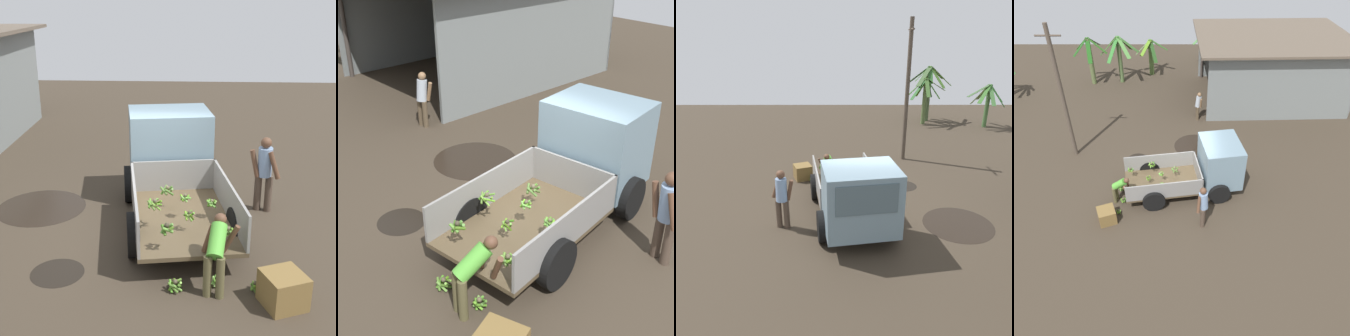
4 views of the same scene
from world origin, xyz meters
The scene contains 10 objects.
ground centered at (0.00, 0.00, 0.00)m, with size 36.00×36.00×0.00m, color #3B3126.
mud_patch_0 centered at (0.61, 2.70, 0.00)m, with size 2.01×2.01×0.01m, color black.
mud_patch_1 centered at (-2.06, 1.58, 0.00)m, with size 0.94×0.94×0.01m, color black.
cargo_truck centered at (1.06, -0.27, 1.09)m, with size 4.72×2.67×2.10m.
person_foreground_visitor centered at (0.71, -2.33, 0.96)m, with size 0.46×0.69×1.72m.
person_worker_loading centered at (-2.39, -1.15, 0.73)m, with size 0.72×0.64×1.23m.
banana_bunch_on_ground_0 centered at (-2.48, -0.49, 0.12)m, with size 0.25×0.26×0.22m.
banana_bunch_on_ground_1 centered at (-2.31, -1.19, 0.11)m, with size 0.23×0.24×0.20m.
banana_bunch_on_ground_2 centered at (-2.40, -1.80, 0.10)m, with size 0.19×0.19×0.18m.
wooden_crate_0 centered at (-2.76, -2.18, 0.28)m, with size 0.61×0.61×0.55m, color brown.
Camera 1 is at (-8.99, -0.72, 4.52)m, focal length 50.00 mm.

